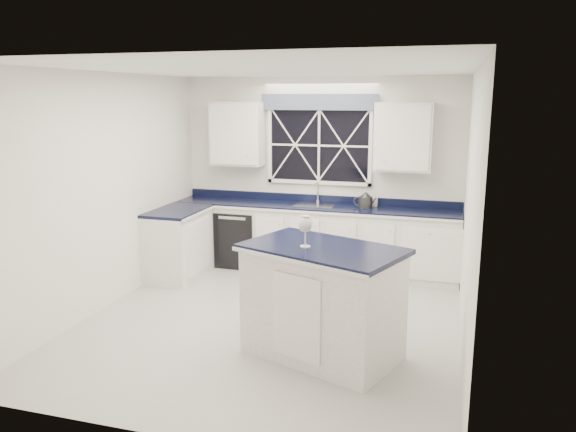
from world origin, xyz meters
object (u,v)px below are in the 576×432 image
(soap_bottle, at_px, (375,200))
(wine_glass, at_px, (305,225))
(dishwasher, at_px, (241,237))
(island, at_px, (322,301))
(faucet, at_px, (318,192))
(kettle, at_px, (365,201))

(soap_bottle, bearing_deg, wine_glass, -95.10)
(dishwasher, distance_m, wine_glass, 3.24)
(dishwasher, height_order, island, island)
(faucet, relative_size, soap_bottle, 1.70)
(dishwasher, distance_m, island, 3.16)
(island, distance_m, soap_bottle, 2.81)
(faucet, xyz_separation_m, island, (0.72, -2.78, -0.56))
(faucet, height_order, kettle, faucet)
(island, bearing_deg, kettle, 110.93)
(soap_bottle, bearing_deg, faucet, 179.28)
(island, height_order, soap_bottle, soap_bottle)
(faucet, bearing_deg, wine_glass, -78.77)
(island, bearing_deg, faucet, 125.25)
(faucet, xyz_separation_m, soap_bottle, (0.81, -0.01, -0.07))
(faucet, xyz_separation_m, wine_glass, (0.56, -2.83, 0.18))
(faucet, bearing_deg, soap_bottle, -0.72)
(kettle, height_order, wine_glass, wine_glass)
(island, relative_size, wine_glass, 5.62)
(dishwasher, height_order, soap_bottle, soap_bottle)
(dishwasher, distance_m, kettle, 1.92)
(wine_glass, bearing_deg, island, 19.11)
(dishwasher, relative_size, soap_bottle, 4.61)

